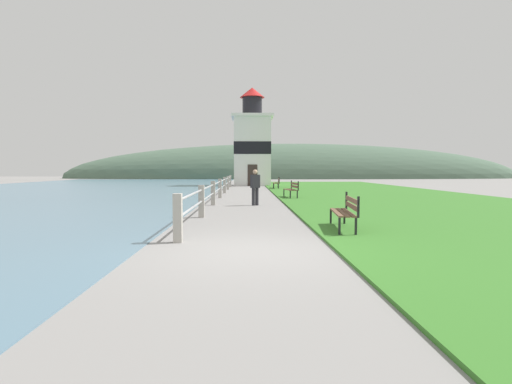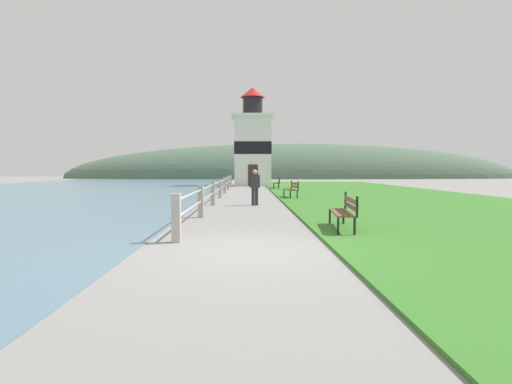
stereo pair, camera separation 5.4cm
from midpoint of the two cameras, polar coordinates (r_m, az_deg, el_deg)
ground_plane at (r=7.60m, az=-1.12°, el=-8.53°), size 160.00×160.00×0.00m
grass_verge at (r=24.82m, az=16.63°, el=-0.39°), size 12.00×48.39×0.06m
water_strip at (r=27.51m, az=-32.12°, el=-0.46°), size 24.00×77.43×0.01m
seawall_railing at (r=21.72m, az=-5.24°, el=0.74°), size 0.18×26.60×1.04m
park_bench_near at (r=10.26m, az=12.58°, el=-2.49°), size 0.67×1.96×0.94m
park_bench_midway at (r=21.36m, az=5.10°, el=0.52°), size 0.66×1.66×0.94m
park_bench_far at (r=31.52m, az=2.98°, el=1.41°), size 0.55×1.79×0.94m
lighthouse at (r=38.70m, az=-0.58°, el=6.78°), size 3.94×3.94×9.37m
person_strolling at (r=17.14m, az=-0.21°, el=0.87°), size 0.43×0.35×1.55m
distant_hillside at (r=70.18m, az=5.27°, el=1.98°), size 80.00×16.00×12.00m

